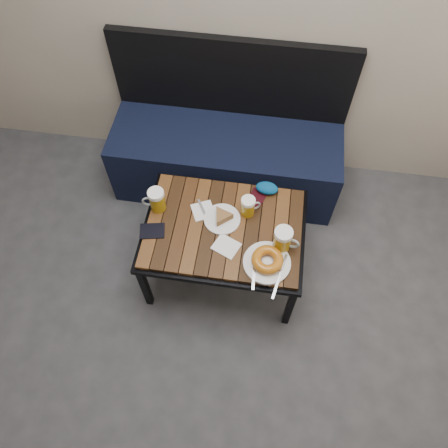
# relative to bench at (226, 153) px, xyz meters

# --- Properties ---
(room_shell) EXTENTS (4.00, 4.00, 4.00)m
(room_shell) POSITION_rel_bench_xyz_m (-0.06, -1.26, 1.48)
(room_shell) COLOR gray
(room_shell) RESTS_ON ground
(bench) EXTENTS (1.40, 0.50, 0.95)m
(bench) POSITION_rel_bench_xyz_m (0.00, 0.00, 0.00)
(bench) COLOR black
(bench) RESTS_ON ground
(cafe_table) EXTENTS (0.84, 0.62, 0.47)m
(cafe_table) POSITION_rel_bench_xyz_m (0.08, -0.66, 0.16)
(cafe_table) COLOR black
(cafe_table) RESTS_ON ground
(beer_mug_left) EXTENTS (0.13, 0.09, 0.14)m
(beer_mug_left) POSITION_rel_bench_xyz_m (-0.28, -0.59, 0.27)
(beer_mug_left) COLOR #A0760C
(beer_mug_left) RESTS_ON cafe_table
(beer_mug_centre) EXTENTS (0.11, 0.09, 0.12)m
(beer_mug_centre) POSITION_rel_bench_xyz_m (0.19, -0.56, 0.26)
(beer_mug_centre) COLOR #A0760C
(beer_mug_centre) RESTS_ON cafe_table
(beer_mug_right) EXTENTS (0.14, 0.10, 0.15)m
(beer_mug_right) POSITION_rel_bench_xyz_m (0.38, -0.74, 0.27)
(beer_mug_right) COLOR #A0760C
(beer_mug_right) RESTS_ON cafe_table
(plate_pie) EXTENTS (0.19, 0.19, 0.05)m
(plate_pie) POSITION_rel_bench_xyz_m (0.07, -0.62, 0.22)
(plate_pie) COLOR white
(plate_pie) RESTS_ON cafe_table
(plate_bagel) EXTENTS (0.23, 0.31, 0.06)m
(plate_bagel) POSITION_rel_bench_xyz_m (0.32, -0.84, 0.23)
(plate_bagel) COLOR white
(plate_bagel) RESTS_ON cafe_table
(napkin_left) EXTENTS (0.15, 0.15, 0.01)m
(napkin_left) POSITION_rel_bench_xyz_m (-0.04, -0.58, 0.20)
(napkin_left) COLOR white
(napkin_left) RESTS_ON cafe_table
(napkin_right) EXTENTS (0.16, 0.15, 0.01)m
(napkin_right) POSITION_rel_bench_xyz_m (0.11, -0.78, 0.20)
(napkin_right) COLOR white
(napkin_right) RESTS_ON cafe_table
(passport_navy) EXTENTS (0.14, 0.11, 0.01)m
(passport_navy) POSITION_rel_bench_xyz_m (-0.28, -0.74, 0.20)
(passport_navy) COLOR black
(passport_navy) RESTS_ON cafe_table
(passport_burgundy) EXTENTS (0.12, 0.14, 0.01)m
(passport_burgundy) POSITION_rel_bench_xyz_m (0.23, -0.46, 0.20)
(passport_burgundy) COLOR black
(passport_burgundy) RESTS_ON cafe_table
(knit_pouch) EXTENTS (0.13, 0.09, 0.05)m
(knit_pouch) POSITION_rel_bench_xyz_m (0.28, -0.40, 0.23)
(knit_pouch) COLOR navy
(knit_pouch) RESTS_ON cafe_table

